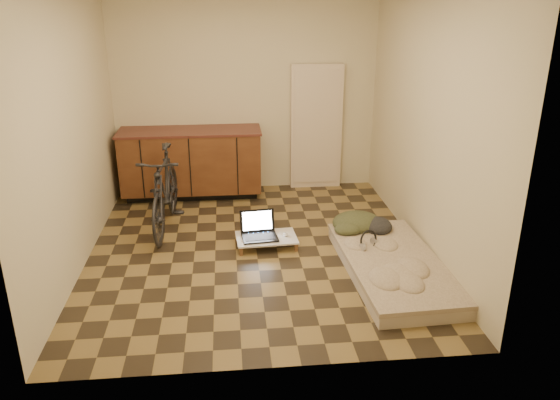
{
  "coord_description": "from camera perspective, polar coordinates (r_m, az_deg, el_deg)",
  "views": [
    {
      "loc": [
        -0.27,
        -5.29,
        2.59
      ],
      "look_at": [
        0.26,
        -0.0,
        0.55
      ],
      "focal_mm": 35.0,
      "sensor_mm": 36.0,
      "label": 1
    }
  ],
  "objects": [
    {
      "name": "lap_desk",
      "position": [
        5.91,
        -1.43,
        -3.99
      ],
      "size": [
        0.67,
        0.46,
        0.11
      ],
      "rotation": [
        0.0,
        0.0,
        0.06
      ],
      "color": "brown",
      "rests_on": "ground"
    },
    {
      "name": "bicycle",
      "position": [
        6.33,
        -11.97,
        1.44
      ],
      "size": [
        0.58,
        1.64,
        1.04
      ],
      "primitive_type": "imported",
      "rotation": [
        0.0,
        0.0,
        -0.07
      ],
      "color": "black",
      "rests_on": "ground"
    },
    {
      "name": "futon",
      "position": [
        5.48,
        11.72,
        -6.77
      ],
      "size": [
        0.96,
        1.88,
        0.16
      ],
      "rotation": [
        0.0,
        0.0,
        0.04
      ],
      "color": "beige",
      "rests_on": "ground"
    },
    {
      "name": "appliance_panel",
      "position": [
        7.54,
        3.8,
        7.61
      ],
      "size": [
        0.7,
        0.1,
        1.7
      ],
      "primitive_type": "cube",
      "color": "beige",
      "rests_on": "ground"
    },
    {
      "name": "room_shell",
      "position": [
        5.45,
        -2.72,
        7.28
      ],
      "size": [
        3.5,
        4.0,
        2.6
      ],
      "color": "olive",
      "rests_on": "ground"
    },
    {
      "name": "clothing_pile",
      "position": [
        6.04,
        8.59,
        -1.81
      ],
      "size": [
        0.59,
        0.5,
        0.23
      ],
      "primitive_type": null,
      "rotation": [
        0.0,
        0.0,
        0.04
      ],
      "color": "#353B22",
      "rests_on": "futon"
    },
    {
      "name": "mouse",
      "position": [
        5.92,
        0.58,
        -3.63
      ],
      "size": [
        0.06,
        0.09,
        0.03
      ],
      "primitive_type": "ellipsoid",
      "rotation": [
        0.0,
        0.0,
        0.08
      ],
      "color": "silver",
      "rests_on": "lap_desk"
    },
    {
      "name": "headphones",
      "position": [
        5.61,
        9.24,
        -4.11
      ],
      "size": [
        0.32,
        0.31,
        0.16
      ],
      "primitive_type": null,
      "rotation": [
        0.0,
        0.0,
        0.5
      ],
      "color": "black",
      "rests_on": "futon"
    },
    {
      "name": "cabinets",
      "position": [
        7.33,
        -9.23,
        3.87
      ],
      "size": [
        1.84,
        0.62,
        0.91
      ],
      "color": "black",
      "rests_on": "ground"
    },
    {
      "name": "laptop",
      "position": [
        5.9,
        -2.22,
        -3.35
      ],
      "size": [
        0.41,
        0.37,
        0.26
      ],
      "rotation": [
        0.0,
        0.0,
        0.1
      ],
      "color": "black",
      "rests_on": "lap_desk"
    }
  ]
}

